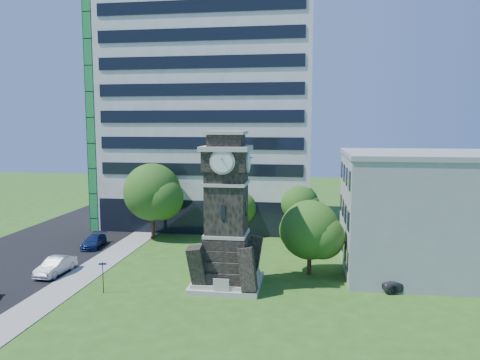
% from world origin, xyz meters
% --- Properties ---
extents(ground, '(160.00, 160.00, 0.00)m').
position_xyz_m(ground, '(0.00, 0.00, 0.00)').
color(ground, '#2C5518').
rests_on(ground, ground).
extents(sidewalk, '(3.00, 70.00, 0.06)m').
position_xyz_m(sidewalk, '(-9.50, 5.00, 0.03)').
color(sidewalk, gray).
rests_on(sidewalk, ground).
extents(street, '(14.00, 80.00, 0.02)m').
position_xyz_m(street, '(-18.00, 5.00, 0.01)').
color(street, black).
rests_on(street, ground).
extents(clock_tower, '(5.40, 5.40, 12.22)m').
position_xyz_m(clock_tower, '(3.00, 2.00, 5.28)').
color(clock_tower, beige).
rests_on(clock_tower, ground).
extents(office_tall, '(26.20, 15.11, 28.60)m').
position_xyz_m(office_tall, '(-3.20, 25.84, 14.22)').
color(office_tall, white).
rests_on(office_tall, ground).
extents(office_low, '(15.20, 12.20, 10.40)m').
position_xyz_m(office_low, '(19.97, 8.00, 5.21)').
color(office_low, '#999B9E').
rests_on(office_low, ground).
extents(car_street_mid, '(1.81, 4.46, 1.44)m').
position_xyz_m(car_street_mid, '(-11.94, 2.58, 0.72)').
color(car_street_mid, '#9B9CA2').
rests_on(car_street_mid, ground).
extents(car_street_north, '(2.19, 4.42, 1.23)m').
position_xyz_m(car_street_north, '(-12.73, 11.41, 0.62)').
color(car_street_north, navy).
rests_on(car_street_north, ground).
extents(car_east_lot, '(4.81, 3.40, 1.22)m').
position_xyz_m(car_east_lot, '(16.83, 3.10, 0.61)').
color(car_east_lot, '#424246').
rests_on(car_east_lot, ground).
extents(park_bench, '(2.00, 0.53, 1.03)m').
position_xyz_m(park_bench, '(2.12, 1.33, 0.55)').
color(park_bench, black).
rests_on(park_bench, ground).
extents(street_sign, '(0.58, 0.06, 2.41)m').
position_xyz_m(street_sign, '(-5.98, -1.06, 1.51)').
color(street_sign, black).
rests_on(street_sign, ground).
extents(tree_nw, '(7.03, 6.39, 8.43)m').
position_xyz_m(tree_nw, '(-7.82, 16.14, 5.03)').
color(tree_nw, '#332114').
rests_on(tree_nw, ground).
extents(tree_nc, '(5.92, 5.38, 6.39)m').
position_xyz_m(tree_nc, '(0.61, 19.67, 3.55)').
color(tree_nc, '#332114').
rests_on(tree_nc, ground).
extents(tree_ne, '(4.67, 4.24, 6.03)m').
position_xyz_m(tree_ne, '(8.41, 18.94, 3.75)').
color(tree_ne, '#332114').
rests_on(tree_ne, ground).
extents(tree_east, '(5.53, 5.03, 6.42)m').
position_xyz_m(tree_east, '(9.55, 5.62, 3.75)').
color(tree_east, '#332114').
rests_on(tree_east, ground).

